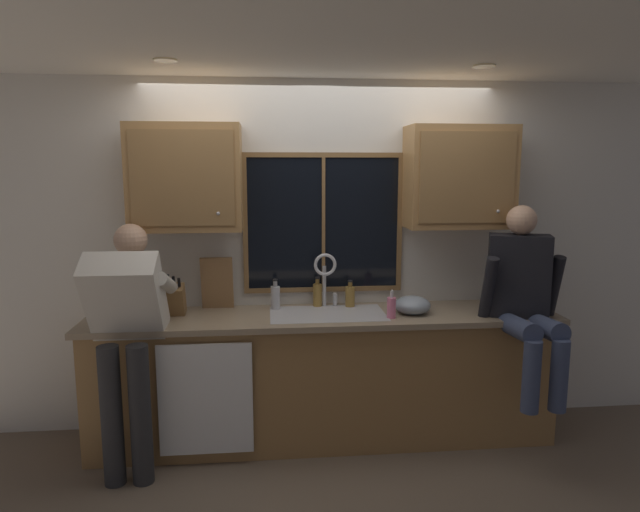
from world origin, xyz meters
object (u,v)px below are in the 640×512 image
soap_dispenser (391,307)px  bottle_green_glass (350,296)px  cutting_board (217,283)px  knife_block (176,300)px  bottle_tall_clear (275,297)px  person_standing (127,325)px  person_sitting_on_counter (524,293)px  bottle_amber_small (317,294)px  mixing_bowl (412,305)px

soap_dispenser → bottle_green_glass: 0.41m
cutting_board → soap_dispenser: size_ratio=1.98×
knife_block → bottle_tall_clear: bearing=9.5°
person_standing → soap_dispenser: bearing=5.9°
person_sitting_on_counter → bottle_tall_clear: 1.71m
bottle_tall_clear → person_standing: bearing=-151.8°
person_standing → bottle_tall_clear: (0.92, 0.50, 0.04)m
soap_dispenser → bottle_tall_clear: size_ratio=0.90×
person_standing → knife_block: size_ratio=4.90×
bottle_amber_small → cutting_board: bearing=-179.2°
soap_dispenser → bottle_tall_clear: bearing=157.6°
person_standing → mixing_bowl: (1.88, 0.28, 0.01)m
soap_dispenser → bottle_tall_clear: bottle_tall_clear is taller
knife_block → person_standing: bearing=-122.1°
bottle_tall_clear → soap_dispenser: bearing=-22.4°
person_sitting_on_counter → knife_block: bearing=172.0°
cutting_board → bottle_green_glass: size_ratio=1.98×
person_standing → cutting_board: person_standing is taller
bottle_green_glass → person_sitting_on_counter: bearing=-22.5°
mixing_bowl → bottle_tall_clear: bottle_tall_clear is taller
cutting_board → person_sitting_on_counter: bearing=-13.1°
cutting_board → bottle_green_glass: 0.97m
knife_block → cutting_board: bearing=29.3°
person_sitting_on_counter → knife_block: (-2.33, 0.33, -0.08)m
knife_block → bottle_green_glass: 1.24m
bottle_amber_small → soap_dispenser: bearing=-38.0°
bottle_green_glass → mixing_bowl: bearing=-29.2°
mixing_bowl → person_standing: bearing=-171.4°
person_standing → soap_dispenser: (1.70, 0.18, 0.03)m
cutting_board → bottle_amber_small: size_ratio=1.78×
person_sitting_on_counter → mixing_bowl: 0.75m
person_standing → bottle_green_glass: 1.56m
person_sitting_on_counter → bottle_amber_small: (-1.34, 0.49, -0.09)m
mixing_bowl → soap_dispenser: 0.21m
person_sitting_on_counter → person_standing: bearing=-178.8°
person_sitting_on_counter → bottle_green_glass: 1.20m
person_sitting_on_counter → soap_dispenser: 0.89m
knife_block → cutting_board: cutting_board is taller
knife_block → soap_dispenser: knife_block is taller
person_sitting_on_counter → soap_dispenser: size_ratio=6.41×
knife_block → bottle_tall_clear: (0.68, 0.11, -0.02)m
person_sitting_on_counter → bottle_tall_clear: size_ratio=5.78×
person_sitting_on_counter → knife_block: person_sitting_on_counter is taller
person_sitting_on_counter → bottle_amber_small: size_ratio=5.77×
knife_block → bottle_green_glass: knife_block is taller
person_sitting_on_counter → soap_dispenser: bearing=172.0°
knife_block → mixing_bowl: bearing=-3.4°
person_sitting_on_counter → mixing_bowl: (-0.70, 0.23, -0.13)m
soap_dispenser → person_sitting_on_counter: bearing=-8.0°
mixing_bowl → bottle_green_glass: size_ratio=1.29×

